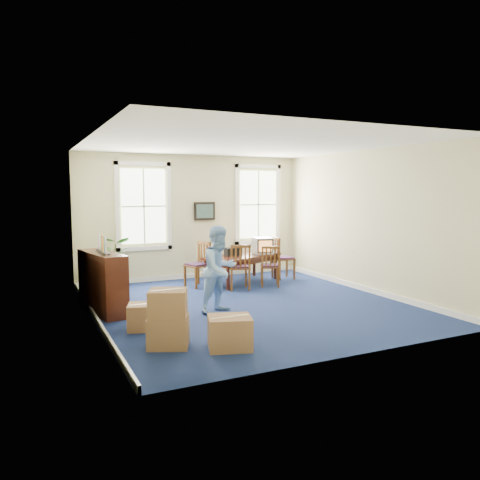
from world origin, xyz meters
name	(u,v)px	position (x,y,z in m)	size (l,w,h in m)	color
floor	(248,305)	(0.00, 0.00, 0.00)	(6.50, 6.50, 0.00)	navy
ceiling	(249,144)	(0.00, 0.00, 3.20)	(6.50, 6.50, 0.00)	white
wall_back	(193,217)	(0.00, 3.25, 1.60)	(6.50, 6.50, 0.00)	beige
wall_front	(355,242)	(0.00, -3.25, 1.60)	(6.50, 6.50, 0.00)	beige
wall_left	(91,231)	(-3.00, 0.00, 1.60)	(6.50, 6.50, 0.00)	beige
wall_right	(367,221)	(3.00, 0.00, 1.60)	(6.50, 6.50, 0.00)	beige
baseboard_back	(194,275)	(0.00, 3.22, 0.06)	(6.00, 0.04, 0.12)	white
baseboard_left	(96,319)	(-2.97, 0.00, 0.06)	(0.04, 6.50, 0.12)	white
baseboard_right	(364,288)	(2.97, 0.00, 0.06)	(0.04, 6.50, 0.12)	white
window_left	(144,206)	(-1.30, 3.23, 1.90)	(1.40, 0.12, 2.20)	white
window_right	(258,205)	(1.90, 3.23, 1.90)	(1.40, 0.12, 2.20)	white
wall_picture	(205,211)	(0.30, 3.20, 1.75)	(0.58, 0.06, 0.48)	black
conference_table	(242,269)	(0.88, 2.12, 0.34)	(2.02, 0.92, 0.69)	#3C170D
crt_tv	(262,246)	(1.47, 2.16, 0.89)	(0.45, 0.49, 0.41)	#B7B7BC
game_console	(273,252)	(1.75, 2.12, 0.71)	(0.16, 0.19, 0.05)	white
equipment_bag	(233,252)	(0.65, 2.16, 0.78)	(0.39, 0.25, 0.19)	black
chair_near_left	(239,267)	(0.46, 1.43, 0.53)	(0.48, 0.48, 1.06)	brown
chair_near_right	(270,266)	(1.29, 1.43, 0.50)	(0.45, 0.45, 0.99)	brown
chair_end_left	(197,265)	(-0.32, 2.12, 0.53)	(0.48, 0.48, 1.07)	brown
chair_end_right	(283,258)	(2.07, 2.12, 0.55)	(0.49, 0.49, 1.09)	brown
man	(220,269)	(-0.73, -0.27, 0.82)	(0.80, 0.62, 1.64)	#8EBEF6
credenza	(102,281)	(-2.74, 0.65, 0.59)	(0.43, 1.51, 1.19)	#3C170D
brochure_rack	(102,241)	(-2.72, 0.65, 1.36)	(0.14, 0.77, 0.34)	#99999E
potted_plant	(108,263)	(-2.29, 2.66, 0.63)	(1.13, 0.99, 1.26)	#2A551F
cardboard_boxes	(180,313)	(-1.97, -1.67, 0.45)	(1.58, 1.58, 0.90)	#986C47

